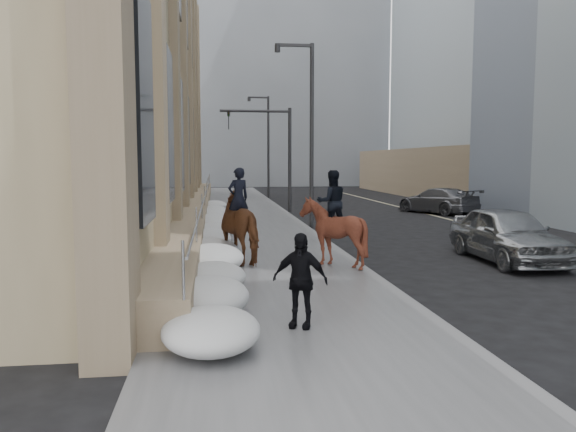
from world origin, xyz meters
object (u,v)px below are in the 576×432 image
object	(u,v)px
mounted_horse_right	(332,227)
mounted_horse_left	(244,224)
car_grey	(438,201)
pedestrian	(300,280)
car_silver	(507,234)

from	to	relation	value
mounted_horse_right	mounted_horse_left	bearing A→B (deg)	-25.78
mounted_horse_right	car_grey	distance (m)	18.12
pedestrian	car_grey	bearing A→B (deg)	84.84
mounted_horse_right	car_silver	distance (m)	5.41
mounted_horse_left	car_grey	world-z (taller)	mounted_horse_left
car_silver	car_grey	size ratio (longest dim) A/B	0.95
car_grey	pedestrian	bearing A→B (deg)	37.92
car_silver	car_grey	bearing A→B (deg)	76.41
mounted_horse_left	car_grey	bearing A→B (deg)	-152.88
mounted_horse_left	pedestrian	world-z (taller)	mounted_horse_left
mounted_horse_left	car_silver	world-z (taller)	mounted_horse_left
car_silver	car_grey	xyz separation A→B (m)	(3.99, 14.93, -0.08)
mounted_horse_left	car_silver	bearing A→B (deg)	153.14
car_grey	car_silver	bearing A→B (deg)	50.77
mounted_horse_right	car_grey	bearing A→B (deg)	-124.70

